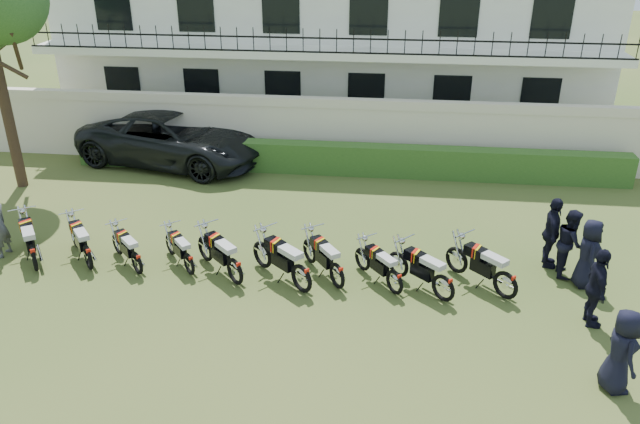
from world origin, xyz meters
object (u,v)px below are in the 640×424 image
object	(u,v)px
motorcycle_4	(235,265)
motorcycle_5	(301,272)
motorcycle_3	(189,259)
officer_4	(570,243)
motorcycle_7	(395,277)
suv	(173,138)
officer_0	(621,351)
officer_3	(588,253)
motorcycle_2	(136,258)
officer_5	(552,233)
motorcycle_1	(87,252)
officer_2	(597,288)
motorcycle_9	(506,279)
motorcycle_6	(337,270)
motorcycle_8	(444,282)
motorcycle_0	(33,252)

from	to	relation	value
motorcycle_4	motorcycle_5	xyz separation A→B (m)	(1.55, -0.16, 0.03)
motorcycle_5	motorcycle_4	bearing A→B (deg)	126.04
motorcycle_3	officer_4	xyz separation A→B (m)	(8.80, 1.09, 0.40)
motorcycle_4	motorcycle_5	distance (m)	1.56
motorcycle_7	suv	bearing A→B (deg)	96.87
motorcycle_4	motorcycle_5	world-z (taller)	motorcycle_5
officer_0	officer_3	world-z (taller)	officer_3
motorcycle_2	officer_5	world-z (taller)	officer_5
motorcycle_2	motorcycle_4	world-z (taller)	motorcycle_4
motorcycle_1	officer_2	xyz separation A→B (m)	(11.28, -0.90, 0.38)
motorcycle_3	motorcycle_1	bearing A→B (deg)	140.81
motorcycle_3	suv	xyz separation A→B (m)	(-2.77, 7.19, 0.45)
motorcycle_9	motorcycle_3	bearing A→B (deg)	134.39
motorcycle_4	officer_3	bearing A→B (deg)	-38.39
motorcycle_6	motorcycle_9	xyz separation A→B (m)	(3.70, -0.00, 0.03)
motorcycle_5	suv	bearing A→B (deg)	77.64
motorcycle_8	officer_2	xyz separation A→B (m)	(2.98, -0.50, 0.38)
motorcycle_8	officer_4	bearing A→B (deg)	-19.25
motorcycle_2	suv	world-z (taller)	suv
motorcycle_7	officer_0	distance (m)	4.74
officer_4	motorcycle_4	bearing A→B (deg)	107.22
officer_3	motorcycle_8	bearing A→B (deg)	113.48
motorcycle_7	motorcycle_9	size ratio (longest dim) A/B	0.95
motorcycle_1	motorcycle_6	world-z (taller)	motorcycle_1
motorcycle_0	suv	bearing A→B (deg)	47.40
officer_0	motorcycle_8	bearing A→B (deg)	40.37
motorcycle_1	motorcycle_0	bearing A→B (deg)	149.98
motorcycle_0	motorcycle_2	distance (m)	2.48
suv	officer_3	xyz separation A→B (m)	(11.85, -6.58, -0.06)
motorcycle_6	officer_0	distance (m)	5.89
motorcycle_3	officer_3	xyz separation A→B (m)	(9.08, 0.61, 0.39)
motorcycle_2	motorcycle_6	bearing A→B (deg)	-45.15
motorcycle_0	motorcycle_5	size ratio (longest dim) A/B	1.05
motorcycle_6	officer_2	distance (m)	5.40
officer_2	officer_5	bearing A→B (deg)	11.75
officer_2	officer_5	size ratio (longest dim) A/B	0.98
motorcycle_7	motorcycle_8	bearing A→B (deg)	-47.38
motorcycle_5	motorcycle_6	bearing A→B (deg)	-29.04
motorcycle_1	motorcycle_3	xyz separation A→B (m)	(2.45, 0.04, -0.06)
suv	officer_4	xyz separation A→B (m)	(11.57, -6.10, -0.05)
motorcycle_1	officer_4	bearing A→B (deg)	-33.66
motorcycle_3	motorcycle_9	size ratio (longest dim) A/B	0.88
motorcycle_2	officer_4	size ratio (longest dim) A/B	0.80
motorcycle_1	motorcycle_2	size ratio (longest dim) A/B	1.18
motorcycle_1	officer_2	distance (m)	11.32
motorcycle_9	officer_0	xyz separation A→B (m)	(1.50, -2.73, 0.30)
suv	officer_3	size ratio (longest dim) A/B	3.85
motorcycle_6	motorcycle_7	world-z (taller)	motorcycle_6
officer_4	motorcycle_7	bearing A→B (deg)	115.79
officer_0	officer_2	bearing A→B (deg)	-12.35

